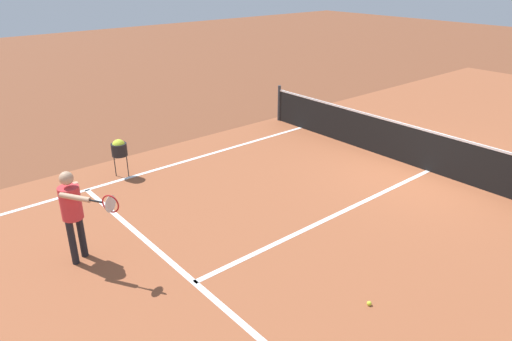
# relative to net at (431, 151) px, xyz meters

# --- Properties ---
(ground_plane) EXTENTS (60.00, 60.00, 0.00)m
(ground_plane) POSITION_rel_net_xyz_m (0.00, 0.00, -0.49)
(ground_plane) COLOR brown
(court_surface_inbounds) EXTENTS (10.62, 24.40, 0.00)m
(court_surface_inbounds) POSITION_rel_net_xyz_m (0.00, 0.00, -0.49)
(court_surface_inbounds) COLOR #9E5433
(court_surface_inbounds) RESTS_ON ground_plane
(line_sideline_left) EXTENTS (0.10, 11.89, 0.01)m
(line_sideline_left) POSITION_rel_net_xyz_m (-4.11, -5.95, -0.49)
(line_sideline_left) COLOR white
(line_sideline_left) RESTS_ON ground_plane
(line_service_near) EXTENTS (8.22, 0.10, 0.01)m
(line_service_near) POSITION_rel_net_xyz_m (0.00, -6.40, -0.49)
(line_service_near) COLOR white
(line_service_near) RESTS_ON ground_plane
(line_center_service) EXTENTS (0.10, 6.40, 0.01)m
(line_center_service) POSITION_rel_net_xyz_m (0.00, -3.20, -0.49)
(line_center_service) COLOR white
(line_center_service) RESTS_ON ground_plane
(net) EXTENTS (10.22, 0.09, 1.07)m
(net) POSITION_rel_net_xyz_m (0.00, 0.00, 0.00)
(net) COLOR #33383D
(net) RESTS_ON ground_plane
(player_near) EXTENTS (1.12, 0.58, 1.54)m
(player_near) POSITION_rel_net_xyz_m (-1.67, -7.45, 0.46)
(player_near) COLOR black
(player_near) RESTS_ON ground_plane
(ball_hopper) EXTENTS (0.34, 0.34, 0.87)m
(ball_hopper) POSITION_rel_net_xyz_m (-4.28, -5.51, 0.18)
(ball_hopper) COLOR black
(ball_hopper) RESTS_ON ground_plane
(tennis_ball_mid_court) EXTENTS (0.07, 0.07, 0.07)m
(tennis_ball_mid_court) POSITION_rel_net_xyz_m (2.00, -4.82, -0.46)
(tennis_ball_mid_court) COLOR #CCE033
(tennis_ball_mid_court) RESTS_ON ground_plane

